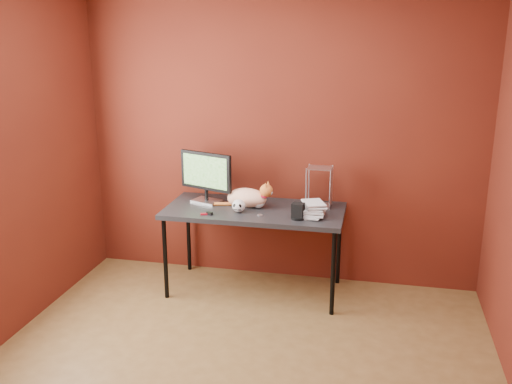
% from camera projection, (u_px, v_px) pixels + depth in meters
% --- Properties ---
extents(room, '(3.52, 3.52, 2.61)m').
position_uv_depth(room, '(229.00, 167.00, 3.29)').
color(room, brown).
rests_on(room, ground).
extents(desk, '(1.50, 0.70, 0.75)m').
position_uv_depth(desk, '(254.00, 214.00, 4.81)').
color(desk, black).
rests_on(desk, ground).
extents(monitor, '(0.49, 0.23, 0.44)m').
position_uv_depth(monitor, '(206.00, 175.00, 4.91)').
color(monitor, silver).
rests_on(monitor, desk).
extents(cat, '(0.51, 0.24, 0.24)m').
position_uv_depth(cat, '(248.00, 197.00, 4.83)').
color(cat, orange).
rests_on(cat, desk).
extents(skull_mug, '(0.11, 0.11, 0.11)m').
position_uv_depth(skull_mug, '(239.00, 206.00, 4.69)').
color(skull_mug, silver).
rests_on(skull_mug, desk).
extents(speaker, '(0.11, 0.11, 0.13)m').
position_uv_depth(speaker, '(298.00, 212.00, 4.53)').
color(speaker, black).
rests_on(speaker, desk).
extents(book_stack, '(0.23, 0.26, 1.28)m').
position_uv_depth(book_stack, '(306.00, 138.00, 4.45)').
color(book_stack, beige).
rests_on(book_stack, desk).
extents(wire_rack, '(0.21, 0.17, 0.35)m').
position_uv_depth(wire_rack, '(319.00, 187.00, 4.81)').
color(wire_rack, silver).
rests_on(wire_rack, desk).
extents(pocket_knife, '(0.07, 0.04, 0.01)m').
position_uv_depth(pocket_knife, '(205.00, 214.00, 4.64)').
color(pocket_knife, '#A40C1B').
rests_on(pocket_knife, desk).
extents(black_gadget, '(0.06, 0.04, 0.02)m').
position_uv_depth(black_gadget, '(210.00, 213.00, 4.64)').
color(black_gadget, black).
rests_on(black_gadget, desk).
extents(washer, '(0.04, 0.04, 0.00)m').
position_uv_depth(washer, '(260.00, 215.00, 4.63)').
color(washer, silver).
rests_on(washer, desk).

